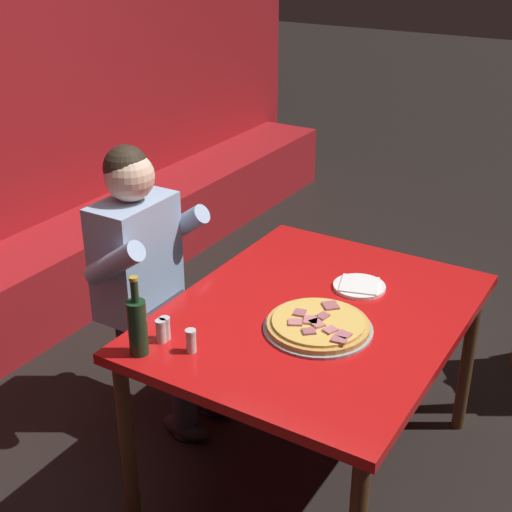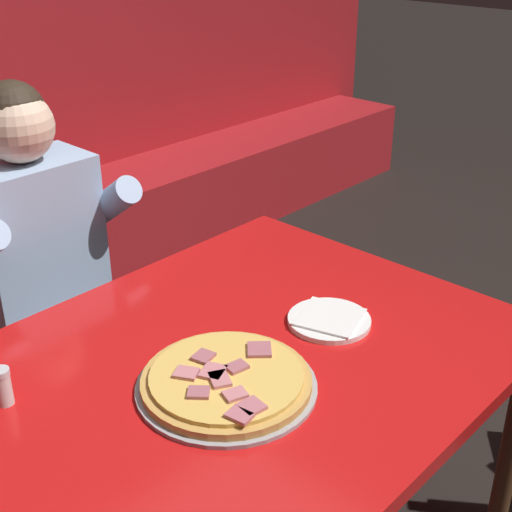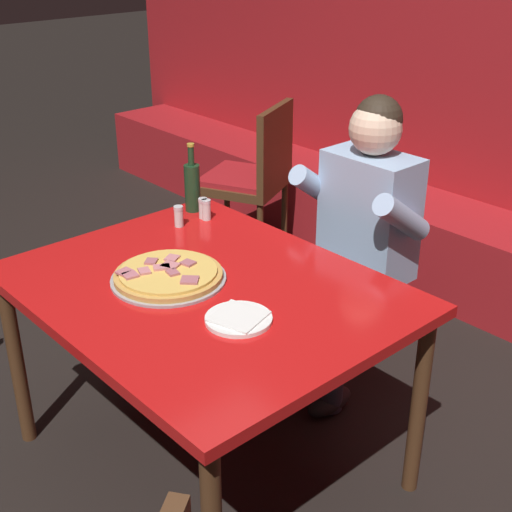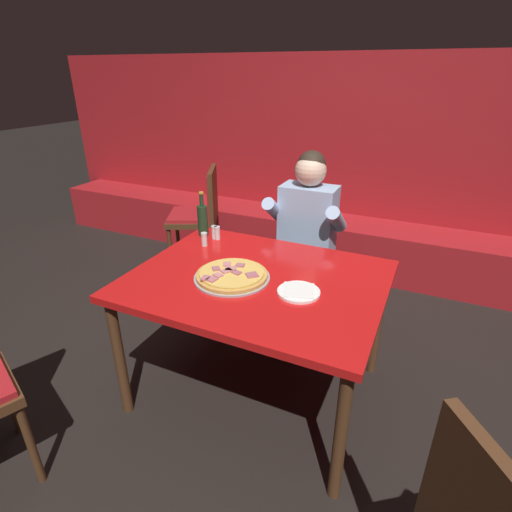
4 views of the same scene
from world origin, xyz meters
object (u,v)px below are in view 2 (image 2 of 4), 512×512
object	(u,v)px
pizza	(226,381)
diner_seated_blue_shirt	(54,273)
main_dining_table	(240,381)
plate_white_paper	(329,320)
shaker_black_pepper	(3,388)

from	to	relation	value
pizza	diner_seated_blue_shirt	xyz separation A→B (m)	(0.11, 0.85, -0.08)
main_dining_table	plate_white_paper	size ratio (longest dim) A/B	6.23
main_dining_table	pizza	world-z (taller)	pizza
pizza	shaker_black_pepper	xyz separation A→B (m)	(-0.35, 0.31, 0.02)
diner_seated_blue_shirt	shaker_black_pepper	bearing A→B (deg)	-130.23
main_dining_table	shaker_black_pepper	xyz separation A→B (m)	(-0.47, 0.24, 0.11)
main_dining_table	plate_white_paper	xyz separation A→B (m)	(0.25, -0.07, 0.08)
shaker_black_pepper	diner_seated_blue_shirt	distance (m)	0.72
pizza	plate_white_paper	xyz separation A→B (m)	(0.37, 0.00, -0.01)
plate_white_paper	diner_seated_blue_shirt	xyz separation A→B (m)	(-0.26, 0.85, -0.07)
main_dining_table	shaker_black_pepper	bearing A→B (deg)	152.99
main_dining_table	pizza	bearing A→B (deg)	-148.98
main_dining_table	plate_white_paper	world-z (taller)	plate_white_paper
pizza	shaker_black_pepper	world-z (taller)	shaker_black_pepper
main_dining_table	diner_seated_blue_shirt	world-z (taller)	diner_seated_blue_shirt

